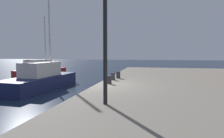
% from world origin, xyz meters
% --- Properties ---
extents(ground_plane, '(120.00, 120.00, 0.00)m').
position_xyz_m(ground_plane, '(0.00, 0.00, 0.00)').
color(ground_plane, '#162338').
extents(sailboat_red, '(2.81, 5.52, 5.84)m').
position_xyz_m(sailboat_red, '(-7.88, 7.68, 0.64)').
color(sailboat_red, maroon).
rests_on(sailboat_red, ground).
extents(sailboat_navy, '(2.29, 6.14, 6.85)m').
position_xyz_m(sailboat_navy, '(-4.41, 2.21, 0.65)').
color(sailboat_navy, '#19214C').
rests_on(sailboat_navy, ground).
extents(lamp_post_mid_promenade, '(0.36, 0.36, 4.30)m').
position_xyz_m(lamp_post_mid_promenade, '(1.33, -3.50, 3.74)').
color(lamp_post_mid_promenade, black).
rests_on(lamp_post_mid_promenade, quay_dock).
extents(bollard_north, '(0.24, 0.24, 0.40)m').
position_xyz_m(bollard_north, '(0.64, 2.37, 1.00)').
color(bollard_north, '#2D2D33').
rests_on(bollard_north, quay_dock).
extents(bollard_south, '(0.24, 0.24, 0.40)m').
position_xyz_m(bollard_south, '(0.58, 0.22, 1.00)').
color(bollard_south, '#2D2D33').
rests_on(bollard_south, quay_dock).
extents(bollard_center, '(0.24, 0.24, 0.40)m').
position_xyz_m(bollard_center, '(0.47, 1.62, 1.00)').
color(bollard_center, '#2D2D33').
rests_on(bollard_center, quay_dock).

